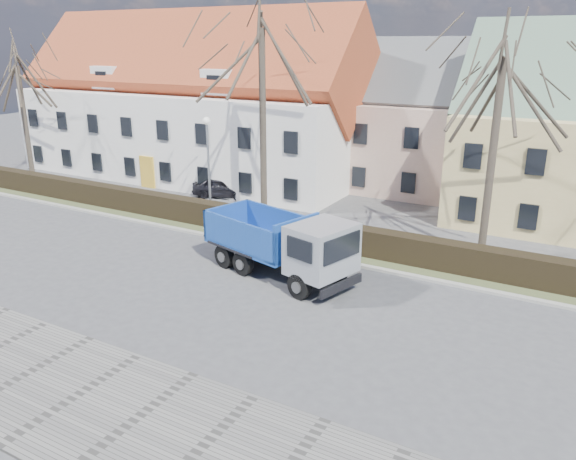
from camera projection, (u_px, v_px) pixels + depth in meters
The scene contains 14 objects.
ground at pixel (200, 278), 24.10m from camera, with size 120.00×120.00×0.00m, color #444447.
sidewalk_near at pixel (27, 374), 17.07m from camera, with size 80.00×5.00×0.08m, color slate.
curb_far at pixel (257, 245), 27.88m from camera, with size 80.00×0.30×0.12m, color gray.
grass_strip at pixel (274, 236), 29.21m from camera, with size 80.00×3.00×0.10m, color #424C2A.
hedge at pixel (272, 226), 28.85m from camera, with size 60.00×0.90×1.30m, color black.
building_white at pixel (191, 111), 41.85m from camera, with size 26.80×10.80×9.50m, color white, non-canonical shape.
building_pink at pixel (430, 131), 37.49m from camera, with size 10.80×8.80×8.00m, color tan, non-canonical shape.
tree_0 at pixel (23, 112), 39.78m from camera, with size 7.20×7.20×9.90m, color #393127, non-canonical shape.
tree_1 at pixel (263, 107), 30.04m from camera, with size 9.20×9.20×12.65m, color #393127, non-canonical shape.
tree_2 at pixel (494, 141), 24.72m from camera, with size 8.00×8.00×11.00m, color #393127, non-canonical shape.
dump_truck at pixel (275, 241), 24.18m from camera, with size 7.39×2.75×2.96m, color navy, non-canonical shape.
streetlight at pixel (209, 169), 31.11m from camera, with size 0.46×0.46×5.88m, color gray, non-canonical shape.
cart_frame at pixel (204, 232), 29.18m from camera, with size 0.60×0.34×0.55m, color silver, non-canonical shape.
parked_car_a at pixel (222, 187), 36.56m from camera, with size 1.55×3.85×1.31m, color black.
Camera 1 is at (14.18, -17.48, 9.64)m, focal length 35.00 mm.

